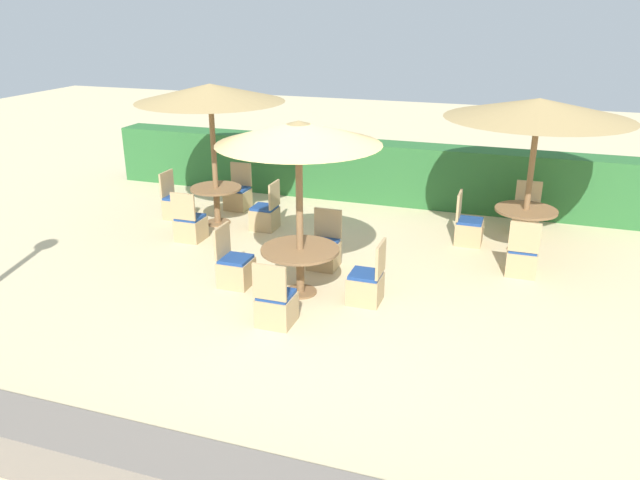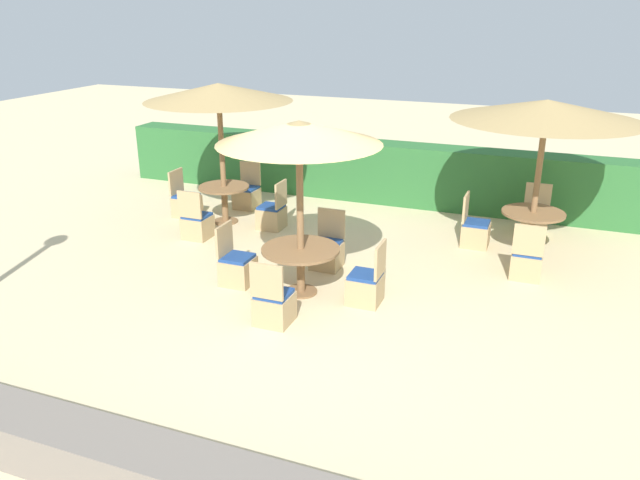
# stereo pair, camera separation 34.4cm
# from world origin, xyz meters

# --- Properties ---
(ground_plane) EXTENTS (40.00, 40.00, 0.00)m
(ground_plane) POSITION_xyz_m (0.00, 0.00, 0.00)
(ground_plane) COLOR beige
(hedge_row) EXTENTS (13.00, 0.70, 1.26)m
(hedge_row) POSITION_xyz_m (0.00, 5.55, 0.63)
(hedge_row) COLOR #2D6B33
(hedge_row) RESTS_ON ground_plane
(stone_border) EXTENTS (10.00, 0.56, 0.48)m
(stone_border) POSITION_xyz_m (0.00, -3.53, 0.24)
(stone_border) COLOR slate
(stone_border) RESTS_ON ground_plane
(parasol_back_right) EXTENTS (2.99, 2.99, 2.60)m
(parasol_back_right) POSITION_xyz_m (2.71, 3.47, 2.43)
(parasol_back_right) COLOR olive
(parasol_back_right) RESTS_ON ground_plane
(round_table_back_right) EXTENTS (1.04, 1.04, 0.76)m
(round_table_back_right) POSITION_xyz_m (2.71, 3.47, 0.59)
(round_table_back_right) COLOR olive
(round_table_back_right) RESTS_ON ground_plane
(patio_chair_back_right_west) EXTENTS (0.46, 0.46, 0.93)m
(patio_chair_back_right_west) POSITION_xyz_m (1.78, 3.52, 0.26)
(patio_chair_back_right_west) COLOR tan
(patio_chair_back_right_west) RESTS_ON ground_plane
(patio_chair_back_right_north) EXTENTS (0.46, 0.46, 0.93)m
(patio_chair_back_right_north) POSITION_xyz_m (2.73, 4.49, 0.26)
(patio_chair_back_right_north) COLOR tan
(patio_chair_back_right_north) RESTS_ON ground_plane
(patio_chair_back_right_south) EXTENTS (0.46, 0.46, 0.93)m
(patio_chair_back_right_south) POSITION_xyz_m (2.73, 2.42, 0.26)
(patio_chair_back_right_south) COLOR tan
(patio_chair_back_right_south) RESTS_ON ground_plane
(parasol_back_left) EXTENTS (2.72, 2.72, 2.66)m
(parasol_back_left) POSITION_xyz_m (-2.94, 3.07, 2.49)
(parasol_back_left) COLOR olive
(parasol_back_left) RESTS_ON ground_plane
(round_table_back_left) EXTENTS (0.97, 0.97, 0.73)m
(round_table_back_left) POSITION_xyz_m (-2.94, 3.07, 0.55)
(round_table_back_left) COLOR olive
(round_table_back_left) RESTS_ON ground_plane
(patio_chair_back_left_south) EXTENTS (0.46, 0.46, 0.93)m
(patio_chair_back_left_south) POSITION_xyz_m (-2.97, 2.10, 0.26)
(patio_chair_back_left_south) COLOR tan
(patio_chair_back_left_south) RESTS_ON ground_plane
(patio_chair_back_left_west) EXTENTS (0.46, 0.46, 0.93)m
(patio_chair_back_left_west) POSITION_xyz_m (-3.85, 3.11, 0.26)
(patio_chair_back_left_west) COLOR tan
(patio_chair_back_left_west) RESTS_ON ground_plane
(patio_chair_back_left_east) EXTENTS (0.46, 0.46, 0.93)m
(patio_chair_back_left_east) POSITION_xyz_m (-1.93, 3.07, 0.26)
(patio_chair_back_left_east) COLOR tan
(patio_chair_back_left_east) RESTS_ON ground_plane
(patio_chair_back_left_north) EXTENTS (0.46, 0.46, 0.93)m
(patio_chair_back_left_north) POSITION_xyz_m (-2.96, 4.04, 0.26)
(patio_chair_back_left_north) COLOR tan
(patio_chair_back_left_north) RESTS_ON ground_plane
(parasol_center) EXTENTS (2.28, 2.28, 2.54)m
(parasol_center) POSITION_xyz_m (-0.33, 0.67, 2.37)
(parasol_center) COLOR olive
(parasol_center) RESTS_ON ground_plane
(round_table_center) EXTENTS (1.14, 1.14, 0.70)m
(round_table_center) POSITION_xyz_m (-0.33, 0.67, 0.57)
(round_table_center) COLOR olive
(round_table_center) RESTS_ON ground_plane
(patio_chair_center_south) EXTENTS (0.46, 0.46, 0.93)m
(patio_chair_center_south) POSITION_xyz_m (-0.30, -0.33, 0.26)
(patio_chair_center_south) COLOR tan
(patio_chair_center_south) RESTS_ON ground_plane
(patio_chair_center_north) EXTENTS (0.46, 0.46, 0.93)m
(patio_chair_center_north) POSITION_xyz_m (-0.30, 1.70, 0.26)
(patio_chair_center_north) COLOR tan
(patio_chair_center_north) RESTS_ON ground_plane
(patio_chair_center_west) EXTENTS (0.46, 0.46, 0.93)m
(patio_chair_center_west) POSITION_xyz_m (-1.36, 0.62, 0.26)
(patio_chair_center_west) COLOR tan
(patio_chair_center_west) RESTS_ON ground_plane
(patio_chair_center_east) EXTENTS (0.46, 0.46, 0.93)m
(patio_chair_center_east) POSITION_xyz_m (0.67, 0.70, 0.26)
(patio_chair_center_east) COLOR tan
(patio_chair_center_east) RESTS_ON ground_plane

